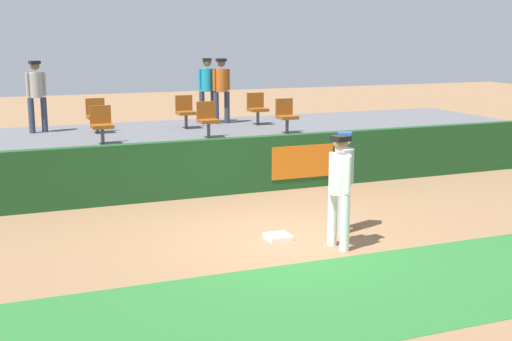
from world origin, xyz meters
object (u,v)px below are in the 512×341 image
seat_back_right (257,107)px  spectator_casual (36,91)px  player_runner_visitor (344,174)px  seat_back_left (96,114)px  player_fielder_home (339,184)px  spectator_hooded (221,86)px  first_base (278,237)px  spectator_capped (207,86)px  seat_front_right (286,114)px  seat_front_center (207,118)px  seat_front_left (102,123)px  seat_back_center (185,110)px

seat_back_right → spectator_casual: bearing=174.2°
player_runner_visitor → seat_back_left: (-3.21, 6.64, 0.48)m
player_fielder_home → spectator_hooded: size_ratio=1.06×
first_base → player_runner_visitor: bearing=1.1°
seat_back_left → spectator_capped: 3.28m
first_base → seat_front_right: bearing=64.3°
seat_front_right → seat_front_center: same height
player_runner_visitor → spectator_hooded: bearing=-148.9°
seat_front_left → first_base: bearing=-66.5°
player_runner_visitor → spectator_casual: spectator_casual is taller
seat_front_center → seat_back_left: bearing=141.7°
player_fielder_home → seat_back_right: bearing=159.7°
first_base → spectator_capped: (1.18, 7.49, 2.01)m
spectator_hooded → seat_back_center: bearing=24.1°
seat_back_center → player_runner_visitor: bearing=-81.9°
seat_front_right → seat_front_center: 2.01m
seat_front_right → seat_back_left: (-4.29, 1.80, 0.00)m
seat_back_left → spectator_hooded: 3.52m
first_base → player_fielder_home: size_ratio=0.22×
seat_front_right → seat_front_left: size_ratio=1.00×
player_runner_visitor → seat_back_left: 7.39m
seat_back_center → seat_front_left: bearing=-143.3°
seat_front_left → seat_back_left: bearing=84.9°
seat_back_right → player_fielder_home: bearing=-102.0°
player_fielder_home → spectator_capped: size_ratio=1.05×
seat_back_left → seat_front_right: bearing=-22.8°
spectator_capped → seat_front_right: bearing=129.3°
player_fielder_home → seat_back_center: 7.47m
seat_back_right → spectator_casual: (-5.58, 0.57, 0.54)m
first_base → seat_front_center: (0.33, 4.86, 1.46)m
player_runner_visitor → spectator_capped: spectator_capped is taller
seat_front_right → spectator_hooded: (-0.86, 2.34, 0.54)m
seat_back_left → spectator_casual: 1.54m
seat_front_left → seat_back_left: same height
seat_front_right → seat_back_right: bearing=91.3°
player_fielder_home → player_runner_visitor: player_fielder_home is taller
player_runner_visitor → spectator_capped: size_ratio=1.01×
first_base → seat_front_left: bearing=113.5°
seat_front_center → seat_back_center: size_ratio=1.00×
player_fielder_home → seat_back_right: size_ratio=2.19×
seat_front_left → spectator_hooded: 4.32m
seat_back_center → spectator_capped: size_ratio=0.48×
player_fielder_home → seat_back_right: seat_back_right is taller
seat_front_center → spectator_capped: size_ratio=0.48×
spectator_hooded → spectator_casual: (-4.76, 0.03, 0.00)m
seat_back_right → seat_front_center: 2.67m
seat_back_right → seat_back_center: bearing=-180.0°
player_runner_visitor → seat_front_center: (-0.92, 4.84, 0.48)m
spectator_capped → spectator_casual: size_ratio=1.00×
seat_front_right → seat_back_center: 2.72m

